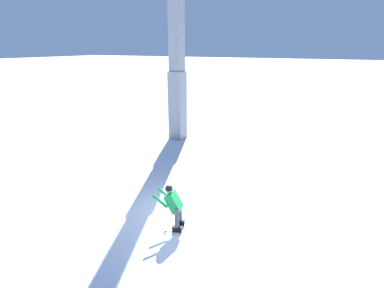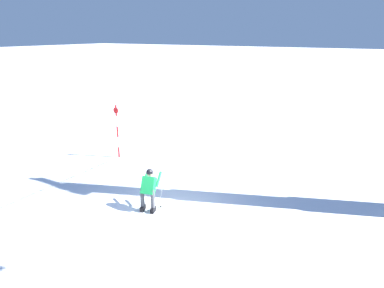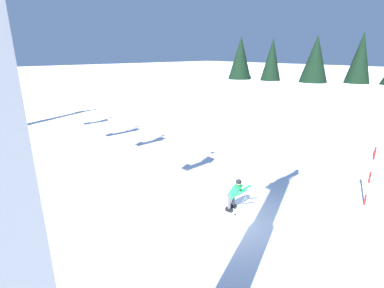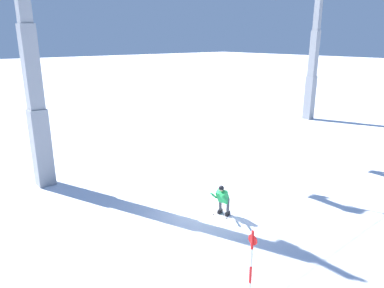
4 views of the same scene
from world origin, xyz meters
TOP-DOWN VIEW (x-y plane):
  - ground_plane at (0.00, 0.00)m, footprint 260.00×260.00m
  - skier_carving_main at (-0.06, -0.61)m, footprint 1.72×0.97m
  - trail_marker_pole at (-3.35, -4.91)m, footprint 0.07×0.28m

SIDE VIEW (x-z plane):
  - ground_plane at x=0.00m, z-range 0.00..0.00m
  - skier_carving_main at x=-0.06m, z-range 0.03..1.53m
  - trail_marker_pole at x=-3.35m, z-range 0.09..2.58m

